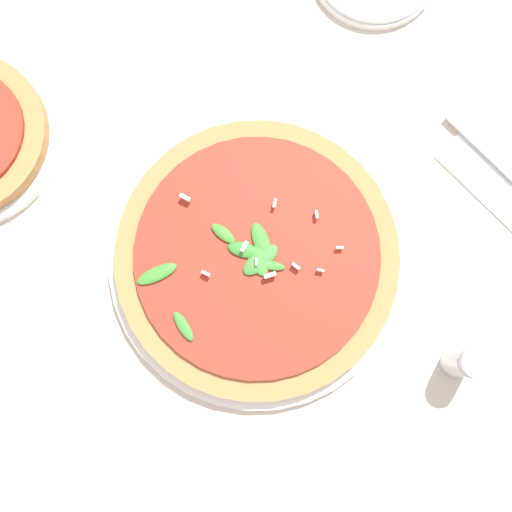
# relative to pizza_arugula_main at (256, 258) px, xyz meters

# --- Properties ---
(ground_plane) EXTENTS (6.00, 6.00, 0.00)m
(ground_plane) POSITION_rel_pizza_arugula_main_xyz_m (-0.02, 0.00, -0.02)
(ground_plane) COLOR beige
(pizza_arugula_main) EXTENTS (0.33, 0.33, 0.05)m
(pizza_arugula_main) POSITION_rel_pizza_arugula_main_xyz_m (0.00, 0.00, 0.00)
(pizza_arugula_main) COLOR white
(pizza_arugula_main) RESTS_ON ground_plane
(napkin) EXTENTS (0.16, 0.12, 0.01)m
(napkin) POSITION_rel_pizza_arugula_main_xyz_m (0.06, 0.30, -0.01)
(napkin) COLOR white
(napkin) RESTS_ON ground_plane
(shaker_pepper) EXTENTS (0.03, 0.03, 0.07)m
(shaker_pepper) POSITION_rel_pizza_arugula_main_xyz_m (0.21, 0.13, 0.02)
(shaker_pepper) COLOR silver
(shaker_pepper) RESTS_ON ground_plane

